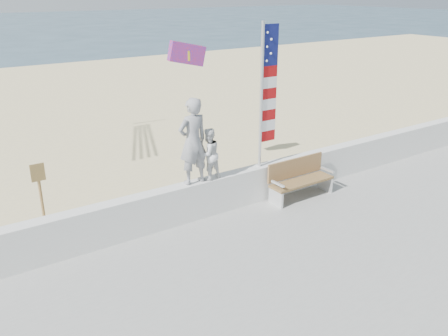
{
  "coord_description": "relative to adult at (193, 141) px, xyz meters",
  "views": [
    {
      "loc": [
        -5.53,
        -6.73,
        5.29
      ],
      "look_at": [
        0.2,
        1.8,
        1.35
      ],
      "focal_mm": 38.0,
      "sensor_mm": 36.0,
      "label": 1
    }
  ],
  "objects": [
    {
      "name": "ground",
      "position": [
        0.5,
        -2.0,
        -2.07
      ],
      "size": [
        220.0,
        220.0,
        0.0
      ],
      "primitive_type": "plane",
      "color": "#2A4455",
      "rests_on": "ground"
    },
    {
      "name": "sand",
      "position": [
        0.5,
        7.0,
        -2.03
      ],
      "size": [
        90.0,
        40.0,
        0.08
      ],
      "primitive_type": "cube",
      "color": "beige",
      "rests_on": "ground"
    },
    {
      "name": "seawall",
      "position": [
        0.5,
        0.0,
        -1.44
      ],
      "size": [
        30.0,
        0.35,
        0.9
      ],
      "primitive_type": "cube",
      "color": "silver",
      "rests_on": "boardwalk"
    },
    {
      "name": "adult",
      "position": [
        0.0,
        0.0,
        0.0
      ],
      "size": [
        0.75,
        0.51,
        1.98
      ],
      "primitive_type": "imported",
      "rotation": [
        0.0,
        0.0,
        3.2
      ],
      "color": "gray",
      "rests_on": "seawall"
    },
    {
      "name": "child",
      "position": [
        0.41,
        0.0,
        -0.38
      ],
      "size": [
        0.65,
        0.54,
        1.22
      ],
      "primitive_type": "imported",
      "rotation": [
        0.0,
        0.0,
        3.28
      ],
      "color": "silver",
      "rests_on": "seawall"
    },
    {
      "name": "bench",
      "position": [
        2.87,
        -0.45,
        -1.38
      ],
      "size": [
        1.8,
        0.57,
        1.0
      ],
      "color": "brown",
      "rests_on": "boardwalk"
    },
    {
      "name": "flag",
      "position": [
        2.03,
        -0.0,
        0.92
      ],
      "size": [
        0.5,
        0.08,
        3.5
      ],
      "color": "silver",
      "rests_on": "seawall"
    },
    {
      "name": "parafoil_kite",
      "position": [
        1.35,
        2.51,
        1.55
      ],
      "size": [
        1.07,
        0.43,
        0.72
      ],
      "color": "red",
      "rests_on": "ground"
    },
    {
      "name": "sign",
      "position": [
        -2.96,
        1.99,
        -1.13
      ],
      "size": [
        0.32,
        0.07,
        1.46
      ],
      "color": "olive",
      "rests_on": "sand"
    }
  ]
}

